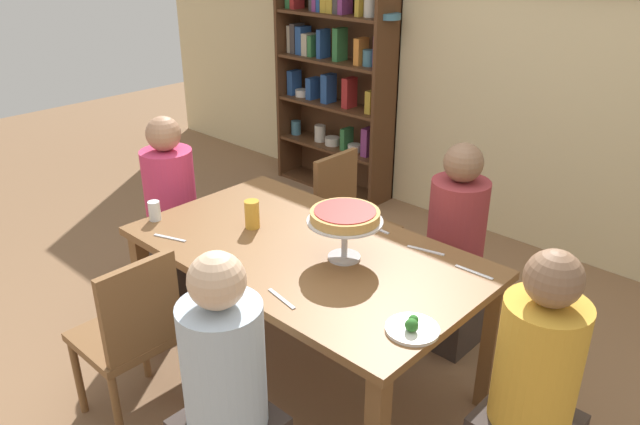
# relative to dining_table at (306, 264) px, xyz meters

# --- Properties ---
(ground_plane) EXTENTS (12.00, 12.00, 0.00)m
(ground_plane) POSITION_rel_dining_table_xyz_m (0.00, 0.00, -0.66)
(ground_plane) COLOR #846042
(rear_partition) EXTENTS (8.00, 0.12, 2.80)m
(rear_partition) POSITION_rel_dining_table_xyz_m (0.00, 2.20, 0.74)
(rear_partition) COLOR beige
(rear_partition) RESTS_ON ground_plane
(dining_table) EXTENTS (1.68, 0.97, 0.74)m
(dining_table) POSITION_rel_dining_table_xyz_m (0.00, 0.00, 0.00)
(dining_table) COLOR brown
(dining_table) RESTS_ON ground_plane
(bookshelf) EXTENTS (1.18, 0.30, 2.21)m
(bookshelf) POSITION_rel_dining_table_xyz_m (-1.60, 2.01, 0.51)
(bookshelf) COLOR #4C2D19
(bookshelf) RESTS_ON ground_plane
(diner_far_right) EXTENTS (0.34, 0.34, 1.15)m
(diner_far_right) POSITION_rel_dining_table_xyz_m (0.35, 0.76, -0.16)
(diner_far_right) COLOR #382D28
(diner_far_right) RESTS_ON ground_plane
(diner_head_east) EXTENTS (0.34, 0.34, 1.15)m
(diner_head_east) POSITION_rel_dining_table_xyz_m (1.16, -0.00, -0.16)
(diner_head_east) COLOR #382D28
(diner_head_east) RESTS_ON ground_plane
(diner_near_right) EXTENTS (0.34, 0.34, 1.15)m
(diner_near_right) POSITION_rel_dining_table_xyz_m (0.35, -0.77, -0.16)
(diner_near_right) COLOR #382D28
(diner_near_right) RESTS_ON ground_plane
(diner_head_west) EXTENTS (0.34, 0.34, 1.15)m
(diner_head_west) POSITION_rel_dining_table_xyz_m (-1.13, 0.01, -0.16)
(diner_head_west) COLOR #382D28
(diner_head_west) RESTS_ON ground_plane
(chair_far_left) EXTENTS (0.40, 0.40, 0.87)m
(chair_far_left) POSITION_rel_dining_table_xyz_m (-0.41, 0.79, -0.17)
(chair_far_left) COLOR brown
(chair_far_left) RESTS_ON ground_plane
(chair_near_left) EXTENTS (0.40, 0.40, 0.87)m
(chair_near_left) POSITION_rel_dining_table_xyz_m (-0.35, -0.75, -0.17)
(chair_near_left) COLOR brown
(chair_near_left) RESTS_ON ground_plane
(deep_dish_pizza_stand) EXTENTS (0.34, 0.34, 0.24)m
(deep_dish_pizza_stand) POSITION_rel_dining_table_xyz_m (0.20, 0.05, 0.28)
(deep_dish_pizza_stand) COLOR silver
(deep_dish_pizza_stand) RESTS_ON dining_table
(salad_plate_near_diner) EXTENTS (0.20, 0.20, 0.06)m
(salad_plate_near_diner) POSITION_rel_dining_table_xyz_m (0.75, -0.20, 0.10)
(salad_plate_near_diner) COLOR white
(salad_plate_near_diner) RESTS_ON dining_table
(salad_plate_far_diner) EXTENTS (0.21, 0.21, 0.07)m
(salad_plate_far_diner) POSITION_rel_dining_table_xyz_m (-0.10, 0.27, 0.10)
(salad_plate_far_diner) COLOR white
(salad_plate_far_diner) RESTS_ON dining_table
(beer_glass_amber_tall) EXTENTS (0.07, 0.07, 0.14)m
(beer_glass_amber_tall) POSITION_rel_dining_table_xyz_m (-0.35, -0.02, 0.16)
(beer_glass_amber_tall) COLOR gold
(beer_glass_amber_tall) RESTS_ON dining_table
(water_glass_clear_near) EXTENTS (0.06, 0.06, 0.10)m
(water_glass_clear_near) POSITION_rel_dining_table_xyz_m (-0.78, -0.31, 0.14)
(water_glass_clear_near) COLOR white
(water_glass_clear_near) RESTS_ON dining_table
(cutlery_fork_near) EXTENTS (0.18, 0.06, 0.00)m
(cutlery_fork_near) POSITION_rel_dining_table_xyz_m (0.43, 0.36, 0.09)
(cutlery_fork_near) COLOR silver
(cutlery_fork_near) RESTS_ON dining_table
(cutlery_knife_near) EXTENTS (0.18, 0.02, 0.00)m
(cutlery_knife_near) POSITION_rel_dining_table_xyz_m (0.70, 0.34, 0.09)
(cutlery_knife_near) COLOR silver
(cutlery_knife_near) RESTS_ON dining_table
(cutlery_fork_far) EXTENTS (0.17, 0.08, 0.00)m
(cutlery_fork_far) POSITION_rel_dining_table_xyz_m (-0.55, -0.38, 0.09)
(cutlery_fork_far) COLOR silver
(cutlery_fork_far) RESTS_ON dining_table
(cutlery_knife_far) EXTENTS (0.18, 0.05, 0.00)m
(cutlery_knife_far) POSITION_rel_dining_table_xyz_m (0.24, -0.38, 0.09)
(cutlery_knife_far) COLOR silver
(cutlery_knife_far) RESTS_ON dining_table
(cutlery_spare_fork) EXTENTS (0.18, 0.03, 0.00)m
(cutlery_spare_fork) POSITION_rel_dining_table_xyz_m (0.11, 0.39, 0.09)
(cutlery_spare_fork) COLOR silver
(cutlery_spare_fork) RESTS_ON dining_table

